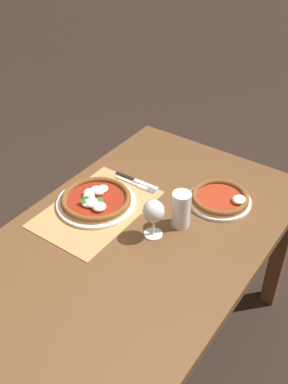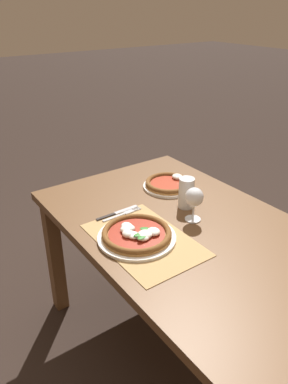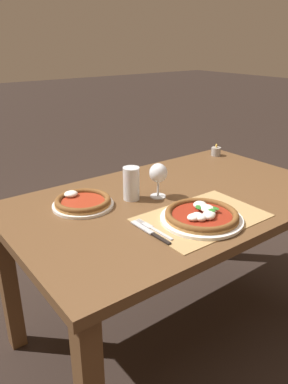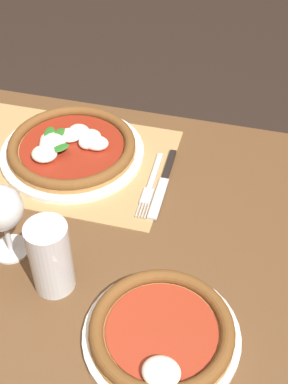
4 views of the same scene
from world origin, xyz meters
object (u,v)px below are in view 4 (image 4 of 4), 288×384
at_px(pizza_far, 162,333).
at_px(fork, 151,184).
at_px(pint_glass, 51,258).
at_px(knife, 163,183).
at_px(wine_glass, 1,211).
at_px(pizza_near, 72,147).

bearing_deg(pizza_far, fork, -73.19).
bearing_deg(pizza_far, pint_glass, -16.50).
bearing_deg(pizza_far, knife, -77.37).
bearing_deg(knife, wine_glass, 46.18).
distance_m(pint_glass, knife, 0.33).
xyz_separation_m(pizza_far, pint_glass, (0.21, -0.06, 0.05)).
bearing_deg(fork, pizza_near, -15.48).
height_order(wine_glass, fork, wine_glass).
relative_size(pint_glass, knife, 0.67).
bearing_deg(pint_glass, pizza_far, 163.50).
height_order(pizza_near, fork, pizza_near).
xyz_separation_m(pizza_far, knife, (0.08, -0.36, -0.01)).
bearing_deg(pint_glass, fork, -109.81).
bearing_deg(wine_glass, knife, -133.82).
distance_m(pizza_near, pint_glass, 0.35).
bearing_deg(pizza_near, wine_glass, 86.76).
bearing_deg(knife, pint_glass, 66.77).
height_order(pizza_far, knife, pizza_far).
xyz_separation_m(pizza_near, wine_glass, (0.02, 0.29, 0.08)).
bearing_deg(pint_glass, pizza_near, -74.84).
bearing_deg(wine_glass, pint_glass, 154.69).
xyz_separation_m(pizza_near, knife, (-0.22, 0.04, -0.02)).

